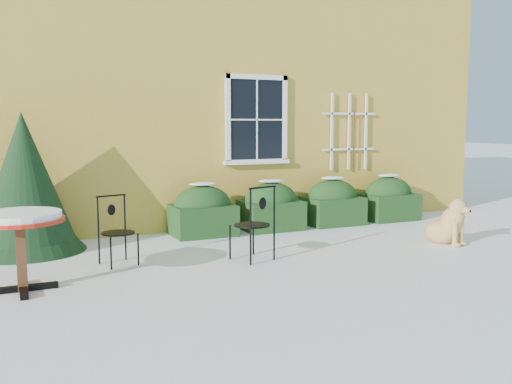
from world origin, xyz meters
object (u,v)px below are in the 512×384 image
evergreen_shrub (25,196)px  patio_chair_near (254,223)px  dog (448,225)px  bistro_table (20,225)px  patio_chair_far (117,230)px

evergreen_shrub → patio_chair_near: evergreen_shrub is taller
patio_chair_near → dog: size_ratio=1.24×
bistro_table → dog: bistro_table is taller
bistro_table → dog: bearing=-0.2°
dog → patio_chair_near: bearing=160.7°
dog → evergreen_shrub: bearing=145.9°
bistro_table → dog: size_ratio=1.15×
dog → patio_chair_far: bearing=156.2°
evergreen_shrub → patio_chair_far: 1.77m
bistro_table → patio_chair_near: 3.04m
patio_chair_near → patio_chair_far: (-1.79, 0.56, -0.06)m
bistro_table → patio_chair_far: (1.23, 0.83, -0.29)m
patio_chair_near → dog: patio_chair_near is taller
evergreen_shrub → patio_chair_near: (2.87, -1.92, -0.31)m
bistro_table → patio_chair_far: 1.51m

